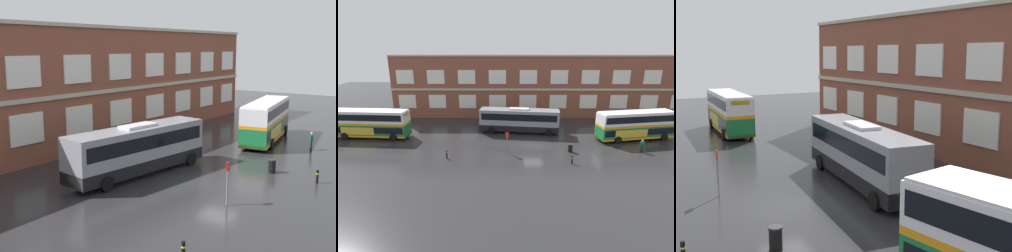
{
  "view_description": "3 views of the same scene",
  "coord_description": "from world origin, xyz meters",
  "views": [
    {
      "loc": [
        -25.64,
        -14.05,
        9.42
      ],
      "look_at": [
        0.23,
        4.47,
        3.52
      ],
      "focal_mm": 46.0,
      "sensor_mm": 36.0,
      "label": 1
    },
    {
      "loc": [
        -3.46,
        -34.37,
        13.25
      ],
      "look_at": [
        -3.76,
        2.82,
        1.88
      ],
      "focal_mm": 29.05,
      "sensor_mm": 36.0,
      "label": 2
    },
    {
      "loc": [
        20.69,
        -8.0,
        8.13
      ],
      "look_at": [
        -3.48,
        5.49,
        3.42
      ],
      "focal_mm": 46.66,
      "sensor_mm": 36.0,
      "label": 3
    }
  ],
  "objects": [
    {
      "name": "bus_stand_flag",
      "position": [
        -3.58,
        -2.63,
        1.64
      ],
      "size": [
        0.44,
        0.1,
        2.7
      ],
      "color": "slate",
      "rests_on": "ground"
    },
    {
      "name": "brick_terminal_building",
      "position": [
        2.83,
        17.98,
        5.53
      ],
      "size": [
        54.61,
        8.19,
        11.34
      ],
      "color": "brown",
      "rests_on": "ground"
    },
    {
      "name": "safety_bollard_west",
      "position": [
        -10.82,
        -4.28,
        0.49
      ],
      "size": [
        0.19,
        0.19,
        0.95
      ],
      "color": "black",
      "rests_on": "ground"
    },
    {
      "name": "ground_plane",
      "position": [
        0.0,
        2.0,
        0.0
      ],
      "size": [
        120.0,
        120.0,
        0.0
      ],
      "primitive_type": "plane",
      "color": "#232326"
    },
    {
      "name": "safety_bollard_east",
      "position": [
        3.89,
        -5.74,
        0.49
      ],
      "size": [
        0.19,
        0.19,
        0.95
      ],
      "color": "black",
      "rests_on": "ground"
    },
    {
      "name": "waiting_passenger",
      "position": [
        13.41,
        -2.32,
        0.93
      ],
      "size": [
        0.64,
        0.29,
        1.7
      ],
      "color": "black",
      "rests_on": "ground"
    },
    {
      "name": "touring_coach",
      "position": [
        -1.74,
        5.75,
        1.91
      ],
      "size": [
        12.22,
        4.06,
        3.8
      ],
      "color": "gray",
      "rests_on": "ground"
    },
    {
      "name": "station_litter_bin",
      "position": [
        4.46,
        -2.18,
        0.52
      ],
      "size": [
        0.6,
        0.6,
        1.03
      ],
      "color": "black",
      "rests_on": "ground"
    },
    {
      "name": "double_decker_middle",
      "position": [
        14.64,
        2.66,
        2.15
      ],
      "size": [
        11.28,
        4.54,
        4.07
      ],
      "color": "#197038",
      "rests_on": "ground"
    }
  ]
}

